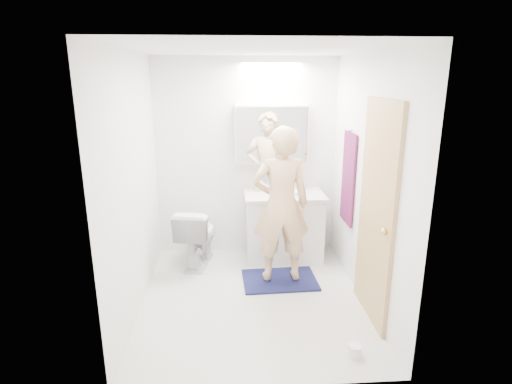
{
  "coord_description": "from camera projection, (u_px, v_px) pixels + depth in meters",
  "views": [
    {
      "loc": [
        -0.23,
        -3.72,
        2.19
      ],
      "look_at": [
        0.05,
        0.25,
        1.05
      ],
      "focal_mm": 28.93,
      "sensor_mm": 36.0,
      "label": 1
    }
  ],
  "objects": [
    {
      "name": "wall_front",
      "position": [
        264.0,
        233.0,
        2.66
      ],
      "size": [
        2.5,
        0.0,
        2.5
      ],
      "primitive_type": "plane",
      "rotation": [
        -1.57,
        0.0,
        0.0
      ],
      "color": "white",
      "rests_on": "floor"
    },
    {
      "name": "towel",
      "position": [
        348.0,
        178.0,
        4.49
      ],
      "size": [
        0.02,
        0.42,
        1.0
      ],
      "primitive_type": "cube",
      "color": "#131034",
      "rests_on": "wall_right"
    },
    {
      "name": "toothbrush_cup",
      "position": [
        300.0,
        186.0,
        5.08
      ],
      "size": [
        0.11,
        0.11,
        0.08
      ],
      "primitive_type": "imported",
      "rotation": [
        0.0,
        0.0,
        -0.27
      ],
      "color": "#3E58BB",
      "rests_on": "countertop"
    },
    {
      "name": "toilet_paper_roll",
      "position": [
        355.0,
        350.0,
        3.32
      ],
      "size": [
        0.11,
        0.11,
        0.1
      ],
      "primitive_type": "cylinder",
      "color": "white",
      "rests_on": "floor"
    },
    {
      "name": "toilet",
      "position": [
        197.0,
        236.0,
        4.87
      ],
      "size": [
        0.53,
        0.76,
        0.71
      ],
      "primitive_type": "imported",
      "rotation": [
        0.0,
        0.0,
        2.94
      ],
      "color": "white",
      "rests_on": "floor"
    },
    {
      "name": "ceiling",
      "position": [
        252.0,
        49.0,
        3.53
      ],
      "size": [
        2.5,
        2.5,
        0.0
      ],
      "primitive_type": "plane",
      "rotation": [
        3.14,
        0.0,
        0.0
      ],
      "color": "white",
      "rests_on": "floor"
    },
    {
      "name": "mirror_panel",
      "position": [
        272.0,
        135.0,
        4.85
      ],
      "size": [
        0.84,
        0.01,
        0.66
      ],
      "primitive_type": "cube",
      "color": "silver",
      "rests_on": "medicine_cabinet"
    },
    {
      "name": "wall_left",
      "position": [
        133.0,
        186.0,
        3.79
      ],
      "size": [
        0.0,
        2.5,
        2.5
      ],
      "primitive_type": "plane",
      "rotation": [
        1.57,
        0.0,
        1.57
      ],
      "color": "white",
      "rests_on": "floor"
    },
    {
      "name": "faucet",
      "position": [
        282.0,
        182.0,
        5.11
      ],
      "size": [
        0.02,
        0.02,
        0.16
      ],
      "primitive_type": "cylinder",
      "color": "silver",
      "rests_on": "countertop"
    },
    {
      "name": "floor",
      "position": [
        253.0,
        298.0,
        4.19
      ],
      "size": [
        2.5,
        2.5,
        0.0
      ],
      "primitive_type": "plane",
      "color": "silver",
      "rests_on": "ground"
    },
    {
      "name": "wall_back",
      "position": [
        246.0,
        158.0,
        5.06
      ],
      "size": [
        2.5,
        0.0,
        2.5
      ],
      "primitive_type": "plane",
      "rotation": [
        1.57,
        0.0,
        0.0
      ],
      "color": "white",
      "rests_on": "floor"
    },
    {
      "name": "bath_rug",
      "position": [
        280.0,
        280.0,
        4.53
      ],
      "size": [
        0.82,
        0.58,
        0.02
      ],
      "primitive_type": "cube",
      "rotation": [
        0.0,
        0.0,
        0.04
      ],
      "color": "#151A44",
      "rests_on": "floor"
    },
    {
      "name": "door",
      "position": [
        376.0,
        214.0,
        3.65
      ],
      "size": [
        0.04,
        0.8,
        2.0
      ],
      "primitive_type": "cube",
      "color": "tan",
      "rests_on": "wall_right"
    },
    {
      "name": "soap_bottle_b",
      "position": [
        269.0,
        183.0,
        5.06
      ],
      "size": [
        0.11,
        0.11,
        0.17
      ],
      "primitive_type": "imported",
      "rotation": [
        0.0,
        0.0,
        -0.62
      ],
      "color": "#6396D5",
      "rests_on": "countertop"
    },
    {
      "name": "towel_hook",
      "position": [
        350.0,
        130.0,
        4.34
      ],
      "size": [
        0.07,
        0.02,
        0.02
      ],
      "primitive_type": "cylinder",
      "rotation": [
        0.0,
        1.57,
        0.0
      ],
      "color": "silver",
      "rests_on": "wall_right"
    },
    {
      "name": "person",
      "position": [
        281.0,
        205.0,
        4.3
      ],
      "size": [
        0.62,
        0.42,
        1.66
      ],
      "primitive_type": "imported",
      "rotation": [
        0.0,
        0.0,
        3.18
      ],
      "color": "#D6AF80",
      "rests_on": "bath_rug"
    },
    {
      "name": "medicine_cabinet",
      "position": [
        271.0,
        134.0,
        4.92
      ],
      "size": [
        0.88,
        0.14,
        0.7
      ],
      "primitive_type": "cube",
      "color": "white",
      "rests_on": "wall_back"
    },
    {
      "name": "sink_basin",
      "position": [
        284.0,
        192.0,
        4.94
      ],
      "size": [
        0.36,
        0.36,
        0.03
      ],
      "primitive_type": "cylinder",
      "color": "white",
      "rests_on": "countertop"
    },
    {
      "name": "vanity_cabinet",
      "position": [
        284.0,
        227.0,
        5.04
      ],
      "size": [
        0.9,
        0.55,
        0.78
      ],
      "primitive_type": "cube",
      "color": "white",
      "rests_on": "floor"
    },
    {
      "name": "countertop",
      "position": [
        284.0,
        195.0,
        4.92
      ],
      "size": [
        0.95,
        0.58,
        0.04
      ],
      "primitive_type": "cube",
      "color": "silver",
      "rests_on": "vanity_cabinet"
    },
    {
      "name": "soap_bottle_a",
      "position": [
        259.0,
        181.0,
        5.01
      ],
      "size": [
        0.13,
        0.13,
        0.25
      ],
      "primitive_type": "imported",
      "rotation": [
        0.0,
        0.0,
        0.58
      ],
      "color": "beige",
      "rests_on": "countertop"
    },
    {
      "name": "door_knob",
      "position": [
        384.0,
        232.0,
        3.37
      ],
      "size": [
        0.06,
        0.06,
        0.06
      ],
      "primitive_type": "sphere",
      "color": "gold",
      "rests_on": "door"
    },
    {
      "name": "wall_right",
      "position": [
        367.0,
        182.0,
        3.93
      ],
      "size": [
        0.0,
        2.5,
        2.5
      ],
      "primitive_type": "plane",
      "rotation": [
        1.57,
        0.0,
        -1.57
      ],
      "color": "white",
      "rests_on": "floor"
    }
  ]
}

